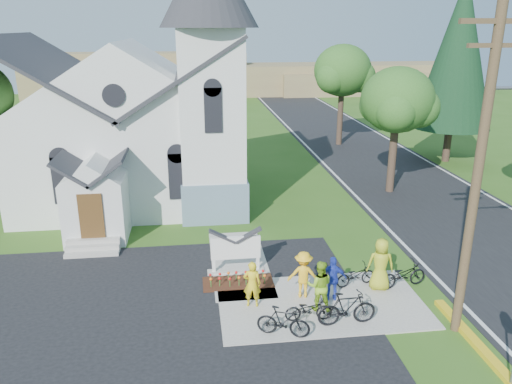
{
  "coord_description": "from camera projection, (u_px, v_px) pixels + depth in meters",
  "views": [
    {
      "loc": [
        -2.66,
        -14.1,
        9.09
      ],
      "look_at": [
        -0.18,
        5.0,
        2.65
      ],
      "focal_mm": 35.0,
      "sensor_mm": 36.0,
      "label": 1
    }
  ],
  "objects": [
    {
      "name": "bike_3",
      "position": [
        347.0,
        308.0,
        15.71
      ],
      "size": [
        1.92,
        0.61,
        1.14
      ],
      "primitive_type": "imported",
      "rotation": [
        0.0,
        0.0,
        1.61
      ],
      "color": "black",
      "rests_on": "sidewalk"
    },
    {
      "name": "tree_road_mid",
      "position": [
        343.0,
        71.0,
        38.31
      ],
      "size": [
        4.4,
        4.4,
        7.8
      ],
      "color": "#37271E",
      "rests_on": "ground"
    },
    {
      "name": "cyclist_1",
      "position": [
        320.0,
        286.0,
        16.47
      ],
      "size": [
        0.98,
        0.83,
        1.75
      ],
      "primitive_type": "imported",
      "rotation": [
        0.0,
        0.0,
        2.92
      ],
      "color": "#8ABE23",
      "rests_on": "sidewalk"
    },
    {
      "name": "church_sign",
      "position": [
        236.0,
        248.0,
        19.01
      ],
      "size": [
        2.2,
        0.4,
        1.7
      ],
      "color": "gray",
      "rests_on": "ground"
    },
    {
      "name": "bike_1",
      "position": [
        283.0,
        321.0,
        15.15
      ],
      "size": [
        1.71,
        1.02,
        0.99
      ],
      "primitive_type": "imported",
      "rotation": [
        0.0,
        0.0,
        1.21
      ],
      "color": "black",
      "rests_on": "sidewalk"
    },
    {
      "name": "cyclist_0",
      "position": [
        252.0,
        284.0,
        16.7
      ],
      "size": [
        0.65,
        0.48,
        1.63
      ],
      "primitive_type": "imported",
      "rotation": [
        0.0,
        0.0,
        2.99
      ],
      "color": "yellow",
      "rests_on": "sidewalk"
    },
    {
      "name": "bike_0",
      "position": [
        309.0,
        309.0,
        15.98
      ],
      "size": [
        1.55,
        0.57,
        0.81
      ],
      "primitive_type": "imported",
      "rotation": [
        0.0,
        0.0,
        1.55
      ],
      "color": "black",
      "rests_on": "sidewalk"
    },
    {
      "name": "cyclist_3",
      "position": [
        303.0,
        274.0,
        17.29
      ],
      "size": [
        1.2,
        0.84,
        1.69
      ],
      "primitive_type": "imported",
      "rotation": [
        0.0,
        0.0,
        2.93
      ],
      "color": "yellow",
      "rests_on": "sidewalk"
    },
    {
      "name": "cyclist_4",
      "position": [
        381.0,
        264.0,
        17.73
      ],
      "size": [
        1.07,
        0.82,
        1.95
      ],
      "primitive_type": "imported",
      "rotation": [
        0.0,
        0.0,
        2.91
      ],
      "color": "#A8AF20",
      "rests_on": "sidewalk"
    },
    {
      "name": "utility_pole",
      "position": [
        481.0,
        164.0,
        14.0
      ],
      "size": [
        3.45,
        0.28,
        10.0
      ],
      "color": "#412D20",
      "rests_on": "ground"
    },
    {
      "name": "bike_2",
      "position": [
        356.0,
        275.0,
        18.15
      ],
      "size": [
        1.63,
        0.87,
        0.82
      ],
      "primitive_type": "imported",
      "rotation": [
        0.0,
        0.0,
        1.79
      ],
      "color": "black",
      "rests_on": "sidewalk"
    },
    {
      "name": "church",
      "position": [
        137.0,
        103.0,
        25.88
      ],
      "size": [
        12.35,
        12.0,
        13.0
      ],
      "color": "silver",
      "rests_on": "ground"
    },
    {
      "name": "road",
      "position": [
        394.0,
        175.0,
        31.8
      ],
      "size": [
        8.0,
        90.0,
        0.02
      ],
      "primitive_type": "cube",
      "color": "black",
      "rests_on": "ground"
    },
    {
      "name": "ground",
      "position": [
        281.0,
        315.0,
        16.47
      ],
      "size": [
        120.0,
        120.0,
        0.0
      ],
      "primitive_type": "plane",
      "color": "#345B1A",
      "rests_on": "ground"
    },
    {
      "name": "sidewalk",
      "position": [
        321.0,
        304.0,
        17.12
      ],
      "size": [
        7.0,
        4.0,
        0.05
      ],
      "primitive_type": "cube",
      "color": "gray",
      "rests_on": "ground"
    },
    {
      "name": "conifer",
      "position": [
        459.0,
        53.0,
        32.89
      ],
      "size": [
        5.2,
        5.2,
        12.4
      ],
      "color": "#37271E",
      "rests_on": "ground"
    },
    {
      "name": "cyclist_2",
      "position": [
        333.0,
        279.0,
        17.09
      ],
      "size": [
        0.99,
        0.54,
        1.61
      ],
      "primitive_type": "imported",
      "rotation": [
        0.0,
        0.0,
        2.98
      ],
      "color": "#253ABC",
      "rests_on": "sidewalk"
    },
    {
      "name": "bike_4",
      "position": [
        403.0,
        275.0,
        18.03
      ],
      "size": [
        1.92,
        0.97,
        0.96
      ],
      "primitive_type": "imported",
      "rotation": [
        0.0,
        0.0,
        1.76
      ],
      "color": "black",
      "rests_on": "sidewalk"
    },
    {
      "name": "flower_bed",
      "position": [
        238.0,
        283.0,
        18.48
      ],
      "size": [
        2.6,
        1.1,
        0.07
      ],
      "primitive_type": "cube",
      "color": "#361A0E",
      "rests_on": "ground"
    },
    {
      "name": "distant_hills",
      "position": [
        234.0,
        78.0,
        69.17
      ],
      "size": [
        61.0,
        10.0,
        5.6
      ],
      "color": "olive",
      "rests_on": "ground"
    },
    {
      "name": "parking_lot",
      "position": [
        44.0,
        373.0,
        13.73
      ],
      "size": [
        20.0,
        16.0,
        0.02
      ],
      "primitive_type": "cube",
      "color": "black",
      "rests_on": "ground"
    },
    {
      "name": "tree_road_near",
      "position": [
        397.0,
        101.0,
        27.14
      ],
      "size": [
        4.0,
        4.0,
        7.05
      ],
      "color": "#37271E",
      "rests_on": "ground"
    }
  ]
}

